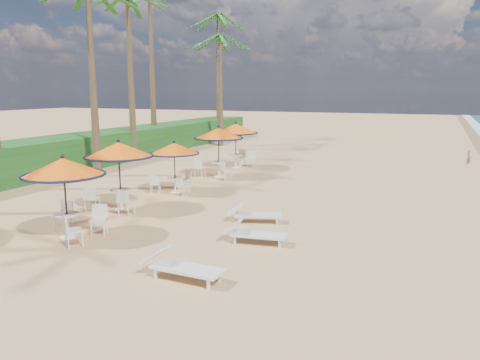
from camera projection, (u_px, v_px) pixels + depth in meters
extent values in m
plane|color=tan|center=(211.00, 263.00, 11.71)|extent=(160.00, 160.00, 0.00)
cube|color=#194716|center=(84.00, 150.00, 26.65)|extent=(3.00, 40.00, 1.80)
cylinder|color=black|center=(66.00, 198.00, 13.57)|extent=(0.05, 0.05, 2.37)
cone|color=orange|center=(63.00, 167.00, 13.39)|extent=(2.37, 2.37, 0.52)
torus|color=black|center=(64.00, 175.00, 13.44)|extent=(2.37, 2.37, 0.07)
sphere|color=black|center=(63.00, 156.00, 13.34)|extent=(0.12, 0.12, 0.12)
cylinder|color=white|center=(67.00, 214.00, 13.66)|extent=(0.72, 0.72, 0.04)
cylinder|color=white|center=(68.00, 226.00, 13.73)|extent=(0.08, 0.08, 0.72)
cylinder|color=black|center=(120.00, 176.00, 16.79)|extent=(0.05, 0.05, 2.46)
cone|color=orange|center=(119.00, 150.00, 16.61)|extent=(2.46, 2.46, 0.54)
torus|color=black|center=(119.00, 156.00, 16.65)|extent=(2.46, 2.46, 0.07)
sphere|color=black|center=(118.00, 141.00, 16.55)|extent=(0.13, 0.13, 0.13)
cylinder|color=white|center=(121.00, 190.00, 16.88)|extent=(0.75, 0.75, 0.04)
cylinder|color=white|center=(121.00, 199.00, 16.95)|extent=(0.09, 0.09, 0.75)
cylinder|color=black|center=(175.00, 168.00, 19.62)|extent=(0.05, 0.05, 2.12)
cone|color=orange|center=(174.00, 148.00, 19.47)|extent=(2.12, 2.12, 0.46)
torus|color=black|center=(174.00, 153.00, 19.51)|extent=(2.12, 2.12, 0.06)
sphere|color=black|center=(174.00, 142.00, 19.42)|extent=(0.11, 0.11, 0.11)
cylinder|color=white|center=(175.00, 178.00, 19.70)|extent=(0.64, 0.64, 0.04)
cylinder|color=white|center=(175.00, 185.00, 19.76)|extent=(0.07, 0.07, 0.64)
cylinder|color=black|center=(219.00, 152.00, 23.22)|extent=(0.05, 0.05, 2.46)
cone|color=orange|center=(219.00, 133.00, 23.03)|extent=(2.46, 2.46, 0.53)
torus|color=black|center=(219.00, 138.00, 23.08)|extent=(2.46, 2.46, 0.07)
sphere|color=black|center=(218.00, 127.00, 22.97)|extent=(0.13, 0.13, 0.13)
cylinder|color=white|center=(219.00, 162.00, 23.31)|extent=(0.75, 0.75, 0.04)
cylinder|color=white|center=(219.00, 169.00, 23.38)|extent=(0.09, 0.09, 0.75)
cylinder|color=black|center=(236.00, 146.00, 25.83)|extent=(0.05, 0.05, 2.46)
cone|color=orange|center=(236.00, 129.00, 25.65)|extent=(2.46, 2.46, 0.54)
torus|color=black|center=(236.00, 133.00, 25.70)|extent=(2.47, 2.47, 0.08)
sphere|color=black|center=(236.00, 123.00, 25.59)|extent=(0.13, 0.13, 0.13)
cylinder|color=white|center=(236.00, 155.00, 25.93)|extent=(0.75, 0.75, 0.04)
cylinder|color=white|center=(236.00, 161.00, 26.00)|extent=(0.09, 0.09, 0.75)
cube|color=white|center=(187.00, 269.00, 10.62)|extent=(1.72, 0.69, 0.07)
cube|color=white|center=(156.00, 254.00, 10.93)|extent=(0.59, 0.64, 0.42)
cube|color=white|center=(187.00, 275.00, 10.65)|extent=(0.06, 0.06, 0.24)
cube|color=white|center=(259.00, 235.00, 13.18)|extent=(1.62, 0.78, 0.06)
cube|color=white|center=(232.00, 226.00, 13.34)|extent=(0.59, 0.63, 0.38)
cube|color=white|center=(259.00, 240.00, 13.21)|extent=(0.05, 0.05, 0.22)
cube|color=white|center=(258.00, 215.00, 15.31)|extent=(1.60, 1.00, 0.06)
cube|color=white|center=(235.00, 209.00, 15.33)|extent=(0.65, 0.68, 0.37)
cube|color=white|center=(258.00, 219.00, 15.34)|extent=(0.05, 0.05, 0.21)
cone|color=brown|center=(93.00, 85.00, 22.79)|extent=(0.44, 0.44, 9.00)
cone|color=brown|center=(131.00, 80.00, 27.87)|extent=(0.44, 0.44, 9.69)
cone|color=brown|center=(152.00, 69.00, 32.67)|extent=(0.44, 0.44, 11.40)
cone|color=brown|center=(220.00, 93.00, 35.82)|extent=(0.44, 0.44, 8.05)
sphere|color=#174F16|center=(220.00, 39.00, 35.06)|extent=(0.56, 0.56, 0.56)
cone|color=brown|center=(218.00, 80.00, 40.10)|extent=(0.44, 0.44, 10.25)
sphere|color=#174F16|center=(218.00, 18.00, 39.13)|extent=(0.56, 0.56, 0.56)
imported|color=brown|center=(469.00, 157.00, 27.03)|extent=(0.32, 0.39, 0.92)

